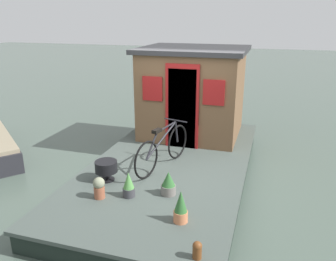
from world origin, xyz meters
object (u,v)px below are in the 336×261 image
Objects in this scene: bicycle at (163,148)px; potted_plant_ivy at (181,207)px; potted_plant_fern at (129,185)px; mooring_bollard at (197,249)px; charcoal_grill at (106,167)px; houseboat_cabin at (193,92)px; potted_plant_sage at (99,187)px; potted_plant_mint at (168,184)px.

bicycle reaches higher than potted_plant_ivy.
potted_plant_fern is 1.84× the size of mooring_bollard.
potted_plant_ivy is 1.24× the size of charcoal_grill.
bicycle is at bearing -8.28° from potted_plant_fern.
houseboat_cabin is at bearing 14.15° from mooring_bollard.
potted_plant_fern reaches higher than charcoal_grill.
houseboat_cabin is 3.11m from charcoal_grill.
bicycle is 4.11× the size of potted_plant_fern.
charcoal_grill is at bearing 61.64° from potted_plant_ivy.
charcoal_grill is 1.71× the size of mooring_bollard.
charcoal_grill is at bearing 52.04° from mooring_bollard.
potted_plant_ivy is 1.06m from potted_plant_fern.
potted_plant_mint is (0.43, -1.00, 0.00)m from potted_plant_sage.
houseboat_cabin is 3.41m from potted_plant_fern.
bicycle is 2.61m from mooring_bollard.
potted_plant_sage is 2.00m from mooring_bollard.
potted_plant_sage is at bearing -163.69° from charcoal_grill.
potted_plant_mint is (-0.96, -0.40, -0.20)m from bicycle.
houseboat_cabin reaches higher than mooring_bollard.
houseboat_cabin is at bearing 11.02° from potted_plant_ivy.
houseboat_cabin is at bearing -10.77° from potted_plant_sage.
potted_plant_mint is at bearing -66.71° from potted_plant_fern.
houseboat_cabin reaches higher than potted_plant_fern.
potted_plant_ivy is 0.78m from mooring_bollard.
potted_plant_mint is 1.18m from charcoal_grill.
bicycle reaches higher than potted_plant_sage.
potted_plant_sage is at bearing 113.18° from potted_plant_mint.
mooring_bollard is (-0.93, -1.77, -0.06)m from potted_plant_sage.
potted_plant_ivy is at bearing -168.98° from houseboat_cabin.
bicycle reaches higher than mooring_bollard.
potted_plant_ivy reaches higher than potted_plant_fern.
potted_plant_sage is (0.26, 1.39, -0.05)m from potted_plant_ivy.
potted_plant_ivy is 1.22× the size of potted_plant_mint.
potted_plant_mint reaches higher than mooring_bollard.
potted_plant_fern is at bearing 65.66° from potted_plant_ivy.
potted_plant_sage is (-3.47, 0.66, -0.85)m from houseboat_cabin.
houseboat_cabin is 5.01× the size of potted_plant_ivy.
bicycle is 1.06m from potted_plant_mint.
potted_plant_sage is at bearing 169.23° from houseboat_cabin.
potted_plant_ivy is at bearing -100.50° from potted_plant_sage.
potted_plant_sage is 0.84× the size of potted_plant_fern.
potted_plant_ivy is 1.41m from potted_plant_sage.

